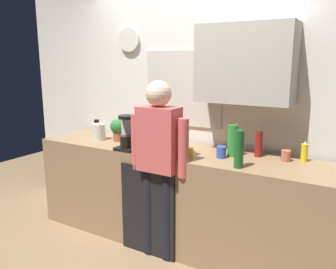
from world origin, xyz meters
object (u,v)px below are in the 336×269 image
object	(u,v)px
coffee_maker	(130,134)
storage_canister	(99,132)
bottle_dark_sauce	(97,127)
person_at_sink	(159,156)
bottle_clear_soda	(233,140)
dish_soap	(304,152)
cup_terracotta_mug	(286,156)
bottle_green_wine	(239,149)
bottle_red_vinegar	(259,144)
cup_blue_mug	(221,152)
cup_yellow_cup	(189,152)
potted_plant	(117,128)

from	to	relation	value
coffee_maker	storage_canister	size ratio (longest dim) A/B	1.94
bottle_dark_sauce	storage_canister	xyz separation A→B (m)	(0.17, -0.16, -0.01)
storage_canister	person_at_sink	world-z (taller)	person_at_sink
bottle_clear_soda	dish_soap	size ratio (longest dim) A/B	1.56
cup_terracotta_mug	dish_soap	distance (m)	0.15
bottle_green_wine	bottle_red_vinegar	size ratio (longest dim) A/B	1.36
bottle_clear_soda	storage_canister	size ratio (longest dim) A/B	1.65
cup_terracotta_mug	dish_soap	xyz separation A→B (m)	(0.13, 0.07, 0.03)
bottle_clear_soda	person_at_sink	world-z (taller)	person_at_sink
bottle_green_wine	cup_blue_mug	bearing A→B (deg)	138.82
bottle_green_wine	cup_yellow_cup	distance (m)	0.49
cup_yellow_cup	cup_terracotta_mug	world-z (taller)	cup_terracotta_mug
potted_plant	person_at_sink	distance (m)	0.80
person_at_sink	bottle_red_vinegar	bearing A→B (deg)	20.34
coffee_maker	person_at_sink	xyz separation A→B (m)	(0.40, -0.11, -0.13)
cup_terracotta_mug	dish_soap	world-z (taller)	dish_soap
potted_plant	bottle_dark_sauce	bearing A→B (deg)	164.97
cup_yellow_cup	person_at_sink	xyz separation A→B (m)	(-0.22, -0.15, -0.03)
cup_blue_mug	coffee_maker	bearing A→B (deg)	-168.81
bottle_green_wine	dish_soap	world-z (taller)	bottle_green_wine
bottle_red_vinegar	cup_blue_mug	bearing A→B (deg)	-142.61
coffee_maker	cup_yellow_cup	bearing A→B (deg)	4.06
cup_yellow_cup	cup_terracotta_mug	size ratio (longest dim) A/B	0.92
bottle_clear_soda	potted_plant	xyz separation A→B (m)	(-1.25, -0.05, -0.01)
cup_yellow_cup	person_at_sink	bearing A→B (deg)	-144.82
cup_yellow_cup	storage_canister	bearing A→B (deg)	174.04
bottle_green_wine	person_at_sink	size ratio (longest dim) A/B	0.19
cup_terracotta_mug	bottle_red_vinegar	bearing A→B (deg)	175.30
cup_yellow_cup	potted_plant	size ratio (longest dim) A/B	0.37
coffee_maker	dish_soap	size ratio (longest dim) A/B	1.83
bottle_clear_soda	storage_canister	world-z (taller)	bottle_clear_soda
bottle_dark_sauce	cup_terracotta_mug	size ratio (longest dim) A/B	1.96
person_at_sink	bottle_clear_soda	bearing A→B (deg)	23.12
dish_soap	cup_terracotta_mug	bearing A→B (deg)	-153.55
bottle_dark_sauce	cup_terracotta_mug	bearing A→B (deg)	0.79
coffee_maker	bottle_green_wine	world-z (taller)	coffee_maker
bottle_dark_sauce	bottle_clear_soda	size ratio (longest dim) A/B	0.64
bottle_clear_soda	cup_blue_mug	world-z (taller)	bottle_clear_soda
bottle_clear_soda	cup_yellow_cup	world-z (taller)	bottle_clear_soda
potted_plant	dish_soap	xyz separation A→B (m)	(1.82, 0.20, -0.05)
cup_blue_mug	bottle_red_vinegar	bearing A→B (deg)	37.39
bottle_red_vinegar	potted_plant	size ratio (longest dim) A/B	0.96
coffee_maker	cup_yellow_cup	world-z (taller)	coffee_maker
cup_yellow_cup	potted_plant	bearing A→B (deg)	169.24
bottle_green_wine	person_at_sink	world-z (taller)	person_at_sink
coffee_maker	person_at_sink	bearing A→B (deg)	-15.35
cup_yellow_cup	dish_soap	bearing A→B (deg)	22.91
potted_plant	dish_soap	size ratio (longest dim) A/B	1.28
coffee_maker	bottle_dark_sauce	bearing A→B (deg)	155.34
cup_terracotta_mug	bottle_dark_sauce	bearing A→B (deg)	-179.21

